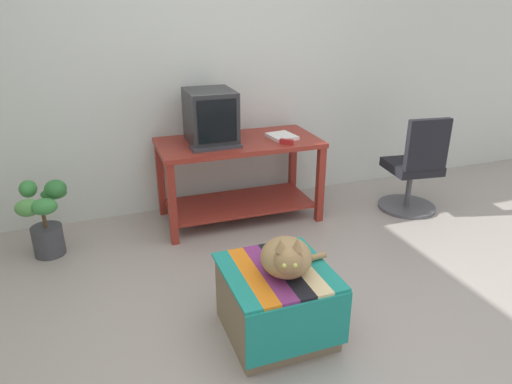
{
  "coord_description": "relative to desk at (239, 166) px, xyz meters",
  "views": [
    {
      "loc": [
        -0.99,
        -1.98,
        1.8
      ],
      "look_at": [
        0.05,
        0.85,
        0.55
      ],
      "focal_mm": 32.66,
      "sensor_mm": 36.0,
      "label": 1
    }
  ],
  "objects": [
    {
      "name": "ground_plane",
      "position": [
        -0.17,
        -1.6,
        -0.48
      ],
      "size": [
        14.0,
        14.0,
        0.0
      ],
      "primitive_type": "plane",
      "color": "#9E9389"
    },
    {
      "name": "back_wall",
      "position": [
        -0.17,
        0.45,
        0.82
      ],
      "size": [
        8.0,
        0.1,
        2.6
      ],
      "primitive_type": "cube",
      "color": "silver",
      "rests_on": "ground_plane"
    },
    {
      "name": "desk",
      "position": [
        0.0,
        0.0,
        0.0
      ],
      "size": [
        1.36,
        0.69,
        0.71
      ],
      "rotation": [
        0.0,
        0.0,
        -0.02
      ],
      "color": "maroon",
      "rests_on": "ground_plane"
    },
    {
      "name": "tv_monitor",
      "position": [
        -0.22,
        0.04,
        0.43
      ],
      "size": [
        0.38,
        0.45,
        0.43
      ],
      "rotation": [
        0.0,
        0.0,
        -0.02
      ],
      "color": "#28282B",
      "rests_on": "desk"
    },
    {
      "name": "keyboard",
      "position": [
        -0.24,
        -0.15,
        0.24
      ],
      "size": [
        0.4,
        0.16,
        0.02
      ],
      "primitive_type": "cube",
      "rotation": [
        0.0,
        0.0,
        0.02
      ],
      "color": "#333338",
      "rests_on": "desk"
    },
    {
      "name": "book",
      "position": [
        0.37,
        -0.06,
        0.24
      ],
      "size": [
        0.23,
        0.27,
        0.03
      ],
      "primitive_type": "cube",
      "rotation": [
        0.0,
        0.0,
        0.12
      ],
      "color": "white",
      "rests_on": "desk"
    },
    {
      "name": "ottoman_with_blanket",
      "position": [
        -0.29,
        -1.55,
        -0.27
      ],
      "size": [
        0.59,
        0.62,
        0.42
      ],
      "color": "#7A664C",
      "rests_on": "ground_plane"
    },
    {
      "name": "cat",
      "position": [
        -0.26,
        -1.61,
        0.04
      ],
      "size": [
        0.46,
        0.41,
        0.28
      ],
      "rotation": [
        0.0,
        0.0,
        -0.33
      ],
      "color": "#9E7A4C",
      "rests_on": "ottoman_with_blanket"
    },
    {
      "name": "potted_plant",
      "position": [
        -1.56,
        -0.13,
        -0.18
      ],
      "size": [
        0.36,
        0.38,
        0.59
      ],
      "color": "#3D3D42",
      "rests_on": "ground_plane"
    },
    {
      "name": "office_chair",
      "position": [
        1.51,
        -0.41,
        -0.1
      ],
      "size": [
        0.52,
        0.52,
        0.89
      ],
      "rotation": [
        0.0,
        0.0,
        3.01
      ],
      "color": "#4C4C51",
      "rests_on": "ground_plane"
    },
    {
      "name": "stapler",
      "position": [
        0.34,
        -0.24,
        0.24
      ],
      "size": [
        0.1,
        0.1,
        0.04
      ],
      "primitive_type": "cube",
      "rotation": [
        0.0,
        0.0,
        0.77
      ],
      "color": "#A31E1E",
      "rests_on": "desk"
    },
    {
      "name": "pen",
      "position": [
        0.39,
        0.05,
        0.23
      ],
      "size": [
        0.06,
        0.13,
        0.01
      ],
      "primitive_type": "cylinder",
      "rotation": [
        0.0,
        1.57,
        1.15
      ],
      "color": "black",
      "rests_on": "desk"
    }
  ]
}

